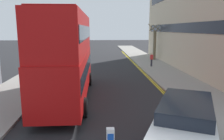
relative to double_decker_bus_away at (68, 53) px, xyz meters
name	(u,v)px	position (x,y,z in m)	size (l,w,h in m)	color
sidewalk_right	(172,78)	(8.95, 5.49, -2.96)	(4.00, 80.00, 0.14)	gray
sidewalk_left	(33,79)	(-4.05, 5.49, -2.96)	(4.00, 80.00, 0.14)	gray
kerb_line_outer	(156,84)	(6.85, 3.49, -3.03)	(0.10, 56.00, 0.01)	yellow
kerb_line_inner	(154,84)	(6.69, 3.49, -3.03)	(0.10, 56.00, 0.01)	yellow
double_decker_bus_away	(68,53)	(0.00, 0.00, 0.00)	(2.82, 10.82, 5.64)	#B20F0F
taxi_minivan	(184,132)	(5.03, -7.50, -1.96)	(3.69, 5.15, 2.12)	white
pedestrian_far	(152,59)	(8.36, 11.52, -2.04)	(0.34, 0.22, 1.62)	#2D2D38
street_tree_near	(154,43)	(10.17, 17.59, -0.48)	(1.75, 1.84, 5.23)	#6B6047
townhouse_terrace_right	(219,15)	(15.94, 10.98, 3.19)	(10.08, 28.00, 12.43)	beige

